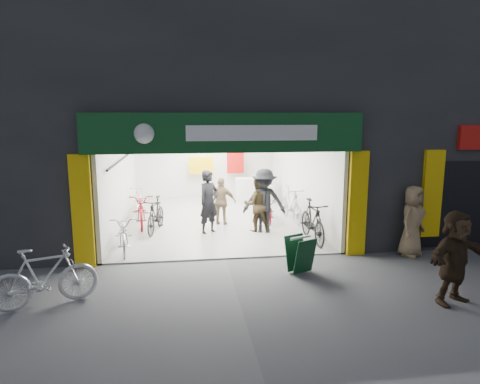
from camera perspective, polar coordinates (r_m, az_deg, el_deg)
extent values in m
plane|color=#56565B|center=(10.47, -1.90, -8.99)|extent=(60.00, 60.00, 0.00)
cube|color=#232326|center=(15.14, -0.14, 19.02)|extent=(16.00, 10.00, 4.50)
cube|color=#232326|center=(15.59, -24.58, 3.08)|extent=(5.00, 10.00, 3.50)
cube|color=#232326|center=(16.49, 17.38, 3.90)|extent=(6.00, 10.00, 3.50)
cube|color=#9E9E99|center=(14.29, -3.58, -3.64)|extent=(6.00, 8.00, 0.04)
cube|color=silver|center=(18.06, -4.62, 4.38)|extent=(6.00, 0.20, 3.20)
cube|color=silver|center=(14.09, -15.71, 2.34)|extent=(0.10, 8.00, 3.20)
cube|color=silver|center=(14.51, 8.06, 2.85)|extent=(0.10, 8.00, 3.20)
cube|color=white|center=(13.87, -3.73, 9.43)|extent=(6.00, 8.00, 0.10)
cube|color=black|center=(9.98, -2.07, 9.67)|extent=(6.00, 0.30, 0.30)
cube|color=#0E3E1A|center=(9.77, -1.93, 7.89)|extent=(6.40, 0.25, 0.90)
cube|color=white|center=(9.71, 1.71, 7.88)|extent=(3.00, 0.02, 0.35)
cube|color=#DFB40B|center=(10.26, -20.29, -2.51)|extent=(0.45, 0.12, 2.60)
cube|color=#DFB40B|center=(10.88, 15.39, -1.52)|extent=(0.45, 0.12, 2.60)
cube|color=#DFB40B|center=(11.74, 24.21, -0.22)|extent=(0.50, 0.12, 2.20)
cube|color=black|center=(12.56, 29.05, -1.37)|extent=(3.00, 0.06, 2.20)
cylinder|color=black|center=(13.42, -15.60, 4.12)|extent=(0.06, 5.00, 0.06)
cube|color=silver|center=(16.83, 1.88, 0.19)|extent=(1.40, 0.60, 1.00)
cube|color=white|center=(11.08, -2.65, 8.85)|extent=(1.30, 0.35, 0.04)
cube|color=white|center=(12.87, -3.40, 9.05)|extent=(1.30, 0.35, 0.04)
cube|color=white|center=(14.67, -3.96, 9.20)|extent=(1.30, 0.35, 0.04)
cube|color=white|center=(16.46, -4.40, 9.32)|extent=(1.30, 0.35, 0.04)
imported|color=#ACABB0|center=(11.33, -15.18, -5.26)|extent=(0.90, 1.93, 0.98)
imported|color=black|center=(12.89, -11.17, -3.03)|extent=(0.84, 1.83, 1.06)
imported|color=maroon|center=(13.68, -13.01, -2.30)|extent=(0.93, 2.10, 1.07)
imported|color=silver|center=(15.46, -13.24, -0.93)|extent=(0.60, 1.75, 1.04)
imported|color=black|center=(11.85, 9.65, -3.88)|extent=(0.57, 1.95, 1.17)
imported|color=maroon|center=(13.99, 3.93, -2.26)|extent=(0.77, 1.66, 0.84)
imported|color=#A4A3A8|center=(14.02, 6.82, -1.60)|extent=(0.73, 1.98, 1.17)
imported|color=silver|center=(8.66, -24.64, -10.24)|extent=(1.93, 1.13, 1.12)
imported|color=black|center=(12.45, -4.18, -1.38)|extent=(0.82, 0.78, 1.89)
imported|color=#392C1A|center=(12.66, 2.31, -1.70)|extent=(0.83, 0.65, 1.66)
imported|color=black|center=(12.48, 3.25, -1.28)|extent=(1.37, 0.99, 1.91)
imported|color=#80674A|center=(13.38, -2.46, -1.30)|extent=(0.97, 0.61, 1.54)
imported|color=#937755|center=(11.35, 21.98, -3.60)|extent=(1.02, 0.95, 1.76)
imported|color=#322317|center=(8.86, 26.75, -7.78)|extent=(1.71, 1.05, 1.76)
cube|color=#0E381C|center=(9.49, 8.67, -8.49)|extent=(0.55, 0.38, 0.78)
cube|color=#0E381C|center=(9.74, 7.39, -7.97)|extent=(0.55, 0.38, 0.78)
cube|color=white|center=(9.50, 8.08, -6.03)|extent=(0.52, 0.26, 0.05)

